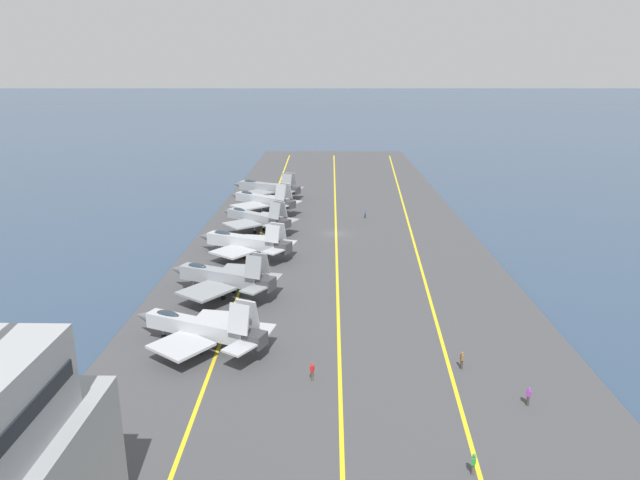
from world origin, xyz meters
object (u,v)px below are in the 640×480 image
parked_jet_sixth (266,187)px  crew_purple_vest (528,395)px  crew_red_vest (312,371)px  parked_jet_fifth (262,200)px  parked_jet_nearest (200,328)px  crew_green_vest (473,463)px  parked_jet_third (244,242)px  crew_blue_vest (365,214)px  parked_jet_second (222,277)px  crew_brown_vest (462,359)px  parked_jet_fourth (256,218)px

parked_jet_sixth → crew_purple_vest: bearing=-159.2°
crew_purple_vest → crew_red_vest: bearing=78.6°
parked_jet_fifth → crew_red_vest: 66.11m
parked_jet_nearest → crew_green_vest: parked_jet_nearest is taller
parked_jet_third → crew_blue_vest: bearing=-39.3°
parked_jet_second → parked_jet_fifth: 44.38m
crew_blue_vest → parked_jet_third: bearing=140.7°
crew_blue_vest → crew_brown_vest: 59.09m
crew_purple_vest → crew_green_vest: size_ratio=1.00×
parked_jet_fourth → crew_blue_vest: (10.32, -20.06, -1.69)m
crew_brown_vest → crew_purple_vest: bearing=-145.0°
parked_jet_third → parked_jet_fourth: 14.12m
parked_jet_nearest → crew_blue_vest: (54.97, -20.04, -1.36)m
parked_jet_sixth → crew_red_vest: bearing=-170.7°
parked_jet_fourth → crew_brown_vest: parked_jet_fourth is taller
crew_purple_vest → crew_brown_vest: 7.52m
crew_red_vest → parked_jet_third: bearing=17.6°
parked_jet_third → parked_jet_sixth: size_ratio=0.94×
parked_jet_third → crew_red_vest: bearing=-162.4°
parked_jet_fourth → crew_purple_vest: size_ratio=8.84×
parked_jet_nearest → parked_jet_second: size_ratio=1.03×
crew_purple_vest → parked_jet_fifth: bearing=24.1°
crew_blue_vest → crew_green_vest: 73.91m
parked_jet_nearest → parked_jet_fifth: parked_jet_fifth is taller
parked_jet_nearest → crew_blue_vest: size_ratio=9.54×
parked_jet_fifth → crew_brown_vest: parked_jet_fifth is taller
crew_red_vest → crew_brown_vest: crew_red_vest is taller
parked_jet_sixth → crew_green_vest: parked_jet_sixth is taller
parked_jet_fifth → crew_blue_vest: (-3.74, -20.53, -1.81)m
parked_jet_fifth → parked_jet_third: bearing=-178.9°
parked_jet_third → crew_blue_vest: 31.59m
parked_jet_fifth → parked_jet_sixth: parked_jet_fifth is taller
parked_jet_third → crew_blue_vest: size_ratio=9.83×
parked_jet_nearest → parked_jet_second: bearing=1.4°
parked_jet_nearest → crew_red_vest: 13.33m
parked_jet_fourth → crew_blue_vest: bearing=-62.8°
parked_jet_sixth → crew_brown_vest: parked_jet_sixth is taller
parked_jet_third → parked_jet_sixth: 42.73m
parked_jet_second → parked_jet_fifth: (44.38, 0.15, 0.17)m
parked_jet_third → crew_brown_vest: 43.06m
parked_jet_fourth → parked_jet_sixth: parked_jet_fourth is taller
crew_brown_vest → crew_green_vest: 15.24m
crew_purple_vest → crew_blue_vest: size_ratio=1.04×
parked_jet_sixth → crew_blue_vest: size_ratio=10.40×
crew_purple_vest → parked_jet_sixth: bearing=20.8°
crew_blue_vest → crew_brown_vest: bearing=-174.2°
parked_jet_fourth → crew_red_vest: (-50.89, -11.74, -1.59)m
parked_jet_fourth → crew_red_vest: parked_jet_fourth is taller
parked_jet_nearest → parked_jet_sixth: (73.24, 1.31, 0.15)m
parked_jet_fifth → crew_purple_vest: 75.29m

